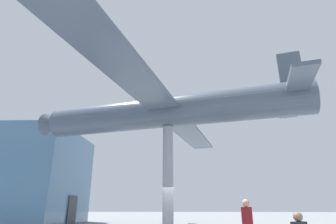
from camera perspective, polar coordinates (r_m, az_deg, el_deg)
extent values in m
cube|color=slate|center=(27.42, -32.81, -11.96)|extent=(9.08, 13.15, 7.53)
cube|color=#383A3F|center=(28.01, -31.34, -3.76)|extent=(0.36, 12.49, 0.60)
cube|color=#383A3F|center=(24.29, -20.18, -19.44)|extent=(1.80, 0.12, 2.30)
cylinder|color=#999EA3|center=(13.84, 0.00, -14.65)|extent=(0.55, 0.55, 5.69)
cylinder|color=#4C5666|center=(14.60, 0.00, 0.00)|extent=(5.76, 14.64, 1.71)
cube|color=#4C5666|center=(14.60, 0.00, 0.00)|extent=(20.75, 7.52, 0.18)
cube|color=#4C5666|center=(14.19, 25.84, 3.12)|extent=(6.77, 2.84, 0.18)
cube|color=#4C5666|center=(14.65, 25.16, 7.54)|extent=(0.48, 1.11, 2.35)
cone|color=#4C5666|center=(18.48, -23.86, -2.44)|extent=(1.66, 1.32, 1.46)
sphere|color=black|center=(18.91, -25.36, -2.58)|extent=(0.44, 0.44, 0.44)
cube|color=maroon|center=(11.22, 16.81, -20.97)|extent=(0.29, 0.43, 0.70)
sphere|color=tan|center=(11.21, 16.56, -18.46)|extent=(0.28, 0.28, 0.28)
sphere|color=#936B4C|center=(7.85, 26.41, -19.72)|extent=(0.23, 0.23, 0.23)
cube|color=brown|center=(18.00, 5.63, -23.12)|extent=(1.47, 0.68, 0.05)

